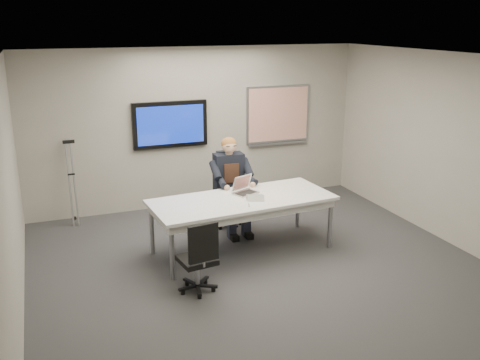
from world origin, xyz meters
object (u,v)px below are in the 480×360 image
object	(u,v)px
conference_table	(242,204)
seated_person	(233,195)
office_chair_near	(199,270)
laptop	(244,189)
office_chair_far	(228,207)

from	to	relation	value
conference_table	seated_person	world-z (taller)	seated_person
office_chair_near	seated_person	size ratio (longest dim) A/B	0.64
office_chair_near	laptop	size ratio (longest dim) A/B	2.15
office_chair_near	laptop	xyz separation A→B (m)	(1.07, 1.21, 0.57)
conference_table	office_chair_far	size ratio (longest dim) A/B	2.75
office_chair_far	seated_person	world-z (taller)	seated_person
office_chair_far	office_chair_near	xyz separation A→B (m)	(-1.09, -1.99, -0.01)
conference_table	laptop	world-z (taller)	laptop
seated_person	laptop	xyz separation A→B (m)	(-0.02, -0.52, 0.26)
seated_person	laptop	distance (m)	0.59
office_chair_near	office_chair_far	bearing A→B (deg)	-126.73
conference_table	seated_person	size ratio (longest dim) A/B	1.80
office_chair_far	seated_person	distance (m)	0.39
conference_table	laptop	size ratio (longest dim) A/B	6.05
conference_table	office_chair_far	world-z (taller)	office_chair_far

